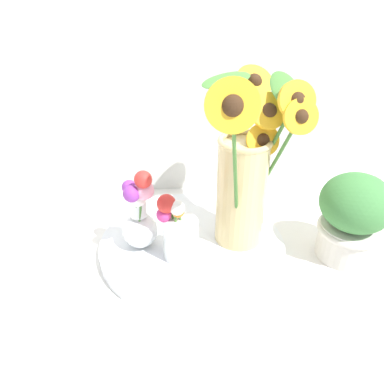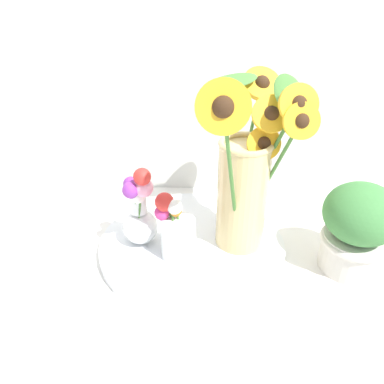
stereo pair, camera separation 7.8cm
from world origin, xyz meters
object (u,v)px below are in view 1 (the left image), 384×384
object	(u,v)px
vase_small_center	(178,232)
potted_plant	(353,216)
mason_jar_sunflowers	(245,176)
vase_bulb_right	(139,217)
serving_tray	(192,244)

from	to	relation	value
vase_small_center	potted_plant	size ratio (longest dim) A/B	0.73
mason_jar_sunflowers	vase_small_center	xyz separation A→B (m)	(-0.14, -0.05, -0.10)
vase_bulb_right	vase_small_center	bearing A→B (deg)	-25.27
serving_tray	vase_bulb_right	bearing A→B (deg)	-175.98
serving_tray	vase_small_center	bearing A→B (deg)	-125.39
mason_jar_sunflowers	vase_small_center	world-z (taller)	mason_jar_sunflowers
vase_small_center	potted_plant	distance (m)	0.37
vase_bulb_right	serving_tray	bearing A→B (deg)	4.02
serving_tray	potted_plant	xyz separation A→B (m)	(0.34, -0.05, 0.09)
vase_bulb_right	potted_plant	world-z (taller)	vase_bulb_right
serving_tray	potted_plant	size ratio (longest dim) A/B	2.10
vase_bulb_right	potted_plant	bearing A→B (deg)	-5.51
mason_jar_sunflowers	vase_bulb_right	xyz separation A→B (m)	(-0.22, -0.01, -0.08)
vase_small_center	potted_plant	xyz separation A→B (m)	(0.37, -0.01, 0.02)
serving_tray	vase_small_center	world-z (taller)	vase_small_center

